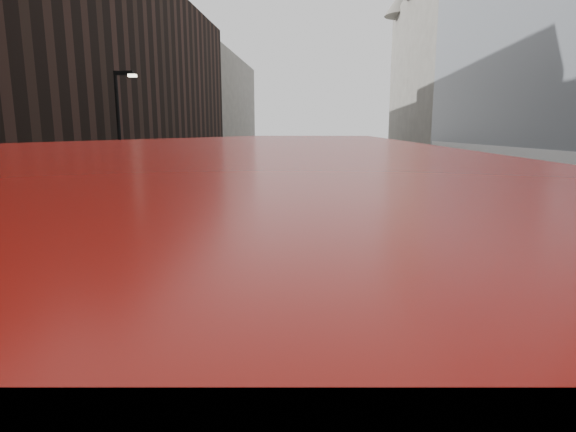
% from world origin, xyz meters
% --- Properties ---
extents(sidewalk_right, '(3.00, 80.00, 0.15)m').
position_xyz_m(sidewalk_right, '(7.50, 25.00, 0.07)').
color(sidewalk_right, slate).
rests_on(sidewalk_right, ground).
extents(sidewalk_left, '(2.00, 80.00, 0.15)m').
position_xyz_m(sidewalk_left, '(-8.00, 25.00, 0.07)').
color(sidewalk_left, slate).
rests_on(sidewalk_left, ground).
extents(building_modern_block, '(5.03, 22.00, 20.00)m').
position_xyz_m(building_modern_block, '(11.47, 21.00, 9.90)').
color(building_modern_block, '#9A9EA4').
rests_on(building_modern_block, ground).
extents(building_victorian, '(6.50, 24.00, 21.00)m').
position_xyz_m(building_victorian, '(11.38, 44.00, 9.66)').
color(building_victorian, slate).
rests_on(building_victorian, ground).
extents(building_left_mid, '(5.00, 24.00, 14.00)m').
position_xyz_m(building_left_mid, '(-11.50, 30.00, 7.00)').
color(building_left_mid, black).
rests_on(building_left_mid, ground).
extents(building_left_far, '(5.00, 20.00, 13.00)m').
position_xyz_m(building_left_far, '(-11.50, 52.00, 6.50)').
color(building_left_far, slate).
rests_on(building_left_far, ground).
extents(street_lamp, '(1.06, 0.22, 7.00)m').
position_xyz_m(street_lamp, '(-8.22, 18.00, 4.18)').
color(street_lamp, black).
rests_on(street_lamp, sidewalk_left).
extents(red_bus, '(2.98, 10.77, 4.31)m').
position_xyz_m(red_bus, '(0.83, 1.94, 2.39)').
color(red_bus, '#990F09').
rests_on(red_bus, ground).
extents(grey_bus, '(4.07, 11.88, 3.77)m').
position_xyz_m(grey_bus, '(3.91, 44.13, 2.02)').
color(grey_bus, black).
rests_on(grey_bus, ground).
extents(car_a, '(1.85, 3.97, 1.32)m').
position_xyz_m(car_a, '(3.22, 13.74, 0.66)').
color(car_a, black).
rests_on(car_a, ground).
extents(car_b, '(1.63, 4.61, 1.52)m').
position_xyz_m(car_b, '(3.42, 18.61, 0.76)').
color(car_b, gray).
rests_on(car_b, ground).
extents(car_c, '(2.20, 4.99, 1.43)m').
position_xyz_m(car_c, '(1.26, 31.93, 0.71)').
color(car_c, black).
rests_on(car_c, ground).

